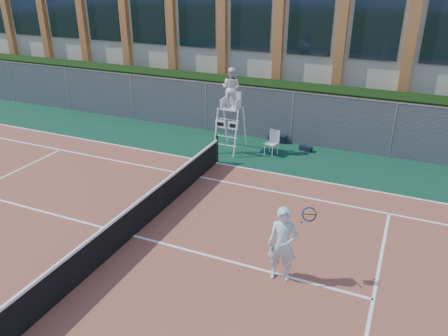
% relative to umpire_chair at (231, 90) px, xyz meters
% --- Properties ---
extents(ground, '(120.00, 120.00, 0.00)m').
position_rel_umpire_chair_xyz_m(ground, '(0.04, -7.05, -2.49)').
color(ground, '#233814').
extents(apron, '(36.00, 20.00, 0.01)m').
position_rel_umpire_chair_xyz_m(apron, '(0.04, -6.05, -2.48)').
color(apron, '#0B3222').
rests_on(apron, ground).
extents(tennis_court, '(23.77, 10.97, 0.02)m').
position_rel_umpire_chair_xyz_m(tennis_court, '(0.04, -7.05, -2.47)').
color(tennis_court, brown).
rests_on(tennis_court, apron).
extents(tennis_net, '(0.10, 11.30, 1.10)m').
position_rel_umpire_chair_xyz_m(tennis_net, '(0.04, -7.05, -1.95)').
color(tennis_net, black).
rests_on(tennis_net, ground).
extents(fence, '(40.00, 0.06, 2.20)m').
position_rel_umpire_chair_xyz_m(fence, '(0.04, 1.75, -1.39)').
color(fence, '#595E60').
rests_on(fence, ground).
extents(hedge, '(40.00, 1.40, 2.20)m').
position_rel_umpire_chair_xyz_m(hedge, '(0.04, 2.95, -1.39)').
color(hedge, black).
rests_on(hedge, ground).
extents(building, '(45.00, 10.60, 8.22)m').
position_rel_umpire_chair_xyz_m(building, '(0.04, 10.90, 1.66)').
color(building, '#BCB69C').
rests_on(building, ground).
extents(umpire_chair, '(0.95, 1.46, 3.41)m').
position_rel_umpire_chair_xyz_m(umpire_chair, '(0.00, 0.00, 0.00)').
color(umpire_chair, white).
rests_on(umpire_chair, ground).
extents(plastic_chair, '(0.57, 0.57, 0.99)m').
position_rel_umpire_chair_xyz_m(plastic_chair, '(1.72, 0.22, -1.90)').
color(plastic_chair, silver).
rests_on(plastic_chair, apron).
extents(sports_bag_near, '(0.79, 0.41, 0.32)m').
position_rel_umpire_chair_xyz_m(sports_bag_near, '(1.51, 1.55, -2.32)').
color(sports_bag_near, black).
rests_on(sports_bag_near, apron).
extents(sports_bag_far, '(0.55, 0.33, 0.20)m').
position_rel_umpire_chair_xyz_m(sports_bag_far, '(2.87, 1.08, -2.38)').
color(sports_bag_far, black).
rests_on(sports_bag_far, apron).
extents(tennis_player, '(1.07, 0.75, 1.88)m').
position_rel_umpire_chair_xyz_m(tennis_player, '(4.32, -7.13, -1.52)').
color(tennis_player, silver).
rests_on(tennis_player, tennis_court).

